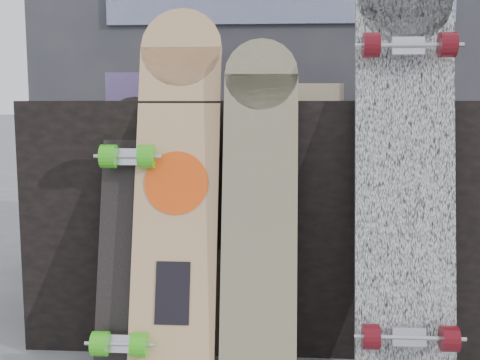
# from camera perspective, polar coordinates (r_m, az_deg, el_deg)

# --- Properties ---
(vendor_table) EXTENTS (1.60, 0.60, 0.80)m
(vendor_table) POSITION_cam_1_polar(r_m,az_deg,el_deg) (2.14, 3.31, -3.25)
(vendor_table) COLOR black
(vendor_table) RESTS_ON ground
(booth) EXTENTS (2.40, 0.22, 2.20)m
(booth) POSITION_cam_1_polar(r_m,az_deg,el_deg) (2.97, 3.61, 13.38)
(booth) COLOR #333338
(booth) RESTS_ON ground
(merch_box_purple) EXTENTS (0.18, 0.12, 0.10)m
(merch_box_purple) POSITION_cam_1_polar(r_m,az_deg,el_deg) (2.26, -10.01, 8.68)
(merch_box_purple) COLOR #513166
(merch_box_purple) RESTS_ON vendor_table
(merch_box_small) EXTENTS (0.14, 0.14, 0.12)m
(merch_box_small) POSITION_cam_1_polar(r_m,az_deg,el_deg) (2.17, 14.57, 8.87)
(merch_box_small) COLOR #513166
(merch_box_small) RESTS_ON vendor_table
(merch_box_flat) EXTENTS (0.22, 0.10, 0.06)m
(merch_box_flat) POSITION_cam_1_polar(r_m,az_deg,el_deg) (2.17, 6.75, 8.27)
(merch_box_flat) COLOR #D1B78C
(merch_box_flat) RESTS_ON vendor_table
(longboard_geisha) EXTENTS (0.25, 0.32, 1.09)m
(longboard_geisha) POSITION_cam_1_polar(r_m,az_deg,el_deg) (1.79, -6.00, 0.19)
(longboard_geisha) COLOR #CAAB88
(longboard_geisha) RESTS_ON ground
(longboard_celtic) EXTENTS (0.22, 0.26, 0.99)m
(longboard_celtic) POSITION_cam_1_polar(r_m,az_deg,el_deg) (1.73, 1.88, -1.69)
(longboard_celtic) COLOR beige
(longboard_celtic) RESTS_ON ground
(longboard_cascadia) EXTENTS (0.28, 0.31, 1.24)m
(longboard_cascadia) POSITION_cam_1_polar(r_m,az_deg,el_deg) (1.77, 15.39, 2.17)
(longboard_cascadia) COLOR white
(longboard_cascadia) RESTS_ON ground
(skateboard_dark) EXTENTS (0.18, 0.29, 0.82)m
(skateboard_dark) POSITION_cam_1_polar(r_m,az_deg,el_deg) (1.82, -10.56, -4.87)
(skateboard_dark) COLOR black
(skateboard_dark) RESTS_ON ground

